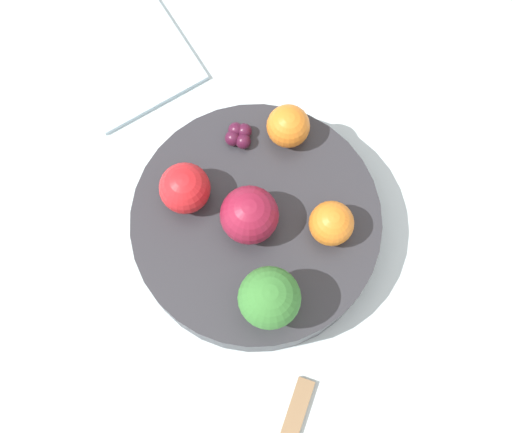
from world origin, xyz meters
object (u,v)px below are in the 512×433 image
orange_front (331,223)px  orange_back (288,126)px  apple_red (250,217)px  grape_cluster (239,135)px  spoon (293,422)px  apple_green (185,188)px  broccoli (269,298)px  bowl (256,226)px  napkin (127,56)px

orange_front → orange_back: (0.01, 0.10, -0.00)m
orange_front → apple_red: bearing=146.5°
grape_cluster → spoon: bearing=-109.3°
grape_cluster → apple_green: bearing=-159.6°
broccoli → spoon: 0.13m
bowl → spoon: (-0.06, -0.17, -0.02)m
orange_front → spoon: 0.18m
apple_green → orange_front: bearing=-43.9°
apple_green → orange_back: (0.11, 0.01, -0.00)m
apple_red → apple_green: (-0.04, 0.05, -0.00)m
bowl → orange_back: (0.07, 0.06, 0.04)m
napkin → apple_green: bearing=-96.9°
orange_front → napkin: size_ratio=0.30×
apple_green → grape_cluster: 0.08m
orange_back → spoon: orange_back is taller
apple_red → orange_front: bearing=-33.5°
broccoli → apple_red: size_ratio=1.29×
apple_green → grape_cluster: (0.07, 0.03, -0.02)m
bowl → apple_red: apple_red is taller
broccoli → orange_front: 0.09m
grape_cluster → orange_back: bearing=-25.6°
orange_back → apple_red: bearing=-141.3°
grape_cluster → napkin: grape_cluster is taller
apple_green → napkin: 0.19m
orange_front → spoon: size_ratio=0.57×
bowl → spoon: size_ratio=3.27×
broccoli → orange_front: (0.08, 0.03, -0.02)m
orange_front → bowl: bearing=141.9°
apple_red → napkin: (-0.01, 0.23, -0.07)m
grape_cluster → bowl: bearing=-108.9°
orange_back → spoon: (-0.13, -0.23, -0.06)m
apple_green → spoon: bearing=-94.3°
broccoli → orange_back: bearing=53.4°
orange_front → spoon: (-0.11, -0.13, -0.06)m
apple_red → spoon: apple_red is taller
napkin → broccoli: bearing=-91.6°
apple_red → grape_cluster: 0.09m
apple_green → napkin: size_ratio=0.34×
orange_back → spoon: bearing=-119.3°
bowl → napkin: (-0.02, 0.23, -0.02)m
apple_green → grape_cluster: bearing=20.4°
apple_red → orange_back: (0.07, 0.06, -0.01)m
broccoli → napkin: broccoli is taller
broccoli → grape_cluster: (0.06, 0.15, -0.03)m
bowl → grape_cluster: bearing=71.1°
orange_front → spoon: orange_front is taller
bowl → orange_front: orange_front is taller
apple_red → spoon: bearing=-107.6°
bowl → apple_green: apple_green is taller
orange_back → apple_green: bearing=-176.8°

